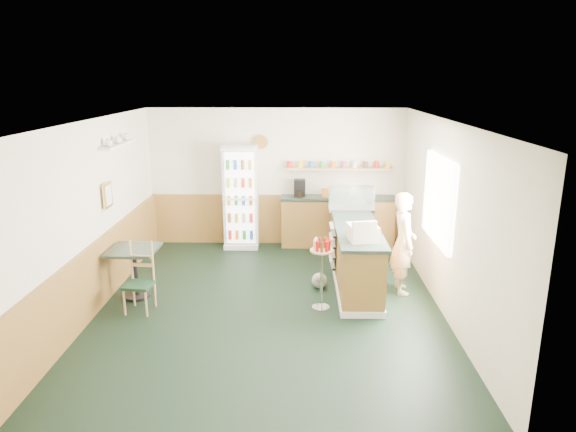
{
  "coord_description": "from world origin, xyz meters",
  "views": [
    {
      "loc": [
        0.43,
        -6.97,
        3.28
      ],
      "look_at": [
        0.27,
        0.6,
        1.21
      ],
      "focal_mm": 32.0,
      "sensor_mm": 36.0,
      "label": 1
    }
  ],
  "objects_px": {
    "condiment_stand": "(322,262)",
    "cafe_table": "(134,263)",
    "shopkeeper": "(403,243)",
    "cash_register": "(363,232)",
    "cafe_chair": "(140,275)",
    "display_case": "(351,198)",
    "drinks_fridge": "(241,197)"
  },
  "relations": [
    {
      "from": "drinks_fridge",
      "to": "shopkeeper",
      "type": "relative_size",
      "value": 1.27
    },
    {
      "from": "cash_register",
      "to": "condiment_stand",
      "type": "height_order",
      "value": "cash_register"
    },
    {
      "from": "cafe_chair",
      "to": "cash_register",
      "type": "bearing_deg",
      "value": 9.73
    },
    {
      "from": "shopkeeper",
      "to": "cafe_chair",
      "type": "xyz_separation_m",
      "value": [
        -3.89,
        -0.72,
        -0.27
      ]
    },
    {
      "from": "drinks_fridge",
      "to": "shopkeeper",
      "type": "distance_m",
      "value": 3.5
    },
    {
      "from": "cafe_table",
      "to": "shopkeeper",
      "type": "bearing_deg",
      "value": 4.31
    },
    {
      "from": "cafe_table",
      "to": "condiment_stand",
      "type": "bearing_deg",
      "value": -6.69
    },
    {
      "from": "shopkeeper",
      "to": "cash_register",
      "type": "bearing_deg",
      "value": 124.14
    },
    {
      "from": "cafe_table",
      "to": "drinks_fridge",
      "type": "bearing_deg",
      "value": 61.28
    },
    {
      "from": "display_case",
      "to": "shopkeeper",
      "type": "height_order",
      "value": "shopkeeper"
    },
    {
      "from": "drinks_fridge",
      "to": "cafe_chair",
      "type": "relative_size",
      "value": 2.0
    },
    {
      "from": "cash_register",
      "to": "cafe_chair",
      "type": "xyz_separation_m",
      "value": [
        -3.19,
        -0.2,
        -0.6
      ]
    },
    {
      "from": "drinks_fridge",
      "to": "shopkeeper",
      "type": "bearing_deg",
      "value": -38.4
    },
    {
      "from": "display_case",
      "to": "cafe_chair",
      "type": "relative_size",
      "value": 0.77
    },
    {
      "from": "cash_register",
      "to": "shopkeeper",
      "type": "bearing_deg",
      "value": 27.38
    },
    {
      "from": "cash_register",
      "to": "condiment_stand",
      "type": "relative_size",
      "value": 0.39
    },
    {
      "from": "display_case",
      "to": "cafe_table",
      "type": "relative_size",
      "value": 1.0
    },
    {
      "from": "cash_register",
      "to": "cafe_table",
      "type": "height_order",
      "value": "cash_register"
    },
    {
      "from": "condiment_stand",
      "to": "shopkeeper",
      "type": "bearing_deg",
      "value": 26.49
    },
    {
      "from": "cash_register",
      "to": "shopkeeper",
      "type": "relative_size",
      "value": 0.26
    },
    {
      "from": "cafe_chair",
      "to": "display_case",
      "type": "bearing_deg",
      "value": 36.73
    },
    {
      "from": "display_case",
      "to": "cash_register",
      "type": "distance_m",
      "value": 1.69
    },
    {
      "from": "cafe_table",
      "to": "cash_register",
      "type": "bearing_deg",
      "value": -3.51
    },
    {
      "from": "cafe_chair",
      "to": "condiment_stand",
      "type": "bearing_deg",
      "value": 7.86
    },
    {
      "from": "cash_register",
      "to": "cafe_table",
      "type": "xyz_separation_m",
      "value": [
        -3.4,
        0.21,
        -0.57
      ]
    },
    {
      "from": "shopkeeper",
      "to": "drinks_fridge",
      "type": "bearing_deg",
      "value": 49.24
    },
    {
      "from": "display_case",
      "to": "cafe_table",
      "type": "height_order",
      "value": "display_case"
    },
    {
      "from": "condiment_stand",
      "to": "cafe_table",
      "type": "height_order",
      "value": "condiment_stand"
    },
    {
      "from": "cafe_table",
      "to": "cafe_chair",
      "type": "relative_size",
      "value": 0.77
    },
    {
      "from": "display_case",
      "to": "cash_register",
      "type": "xyz_separation_m",
      "value": [
        -0.0,
        -1.69,
        -0.11
      ]
    },
    {
      "from": "shopkeeper",
      "to": "cafe_table",
      "type": "height_order",
      "value": "shopkeeper"
    },
    {
      "from": "cash_register",
      "to": "cafe_chair",
      "type": "height_order",
      "value": "cash_register"
    }
  ]
}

